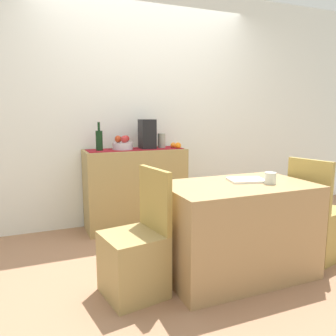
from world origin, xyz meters
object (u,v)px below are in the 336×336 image
(open_book, at_px, (246,180))
(coffee_cup, at_px, (270,178))
(sideboard_console, at_px, (136,189))
(dining_table, at_px, (237,229))
(chair_near_window, at_px, (135,258))
(ceramic_vase, at_px, (162,141))
(wine_bottle, at_px, (99,140))
(coffee_maker, at_px, (147,134))
(fruit_bowl, at_px, (123,146))
(chair_by_corner, at_px, (316,228))

(open_book, bearing_deg, coffee_cup, -42.84)
(sideboard_console, relative_size, open_book, 3.95)
(dining_table, bearing_deg, chair_near_window, 179.81)
(ceramic_vase, relative_size, chair_near_window, 0.19)
(wine_bottle, xyz_separation_m, open_book, (0.93, -1.31, -0.25))
(chair_near_window, bearing_deg, ceramic_vase, 61.80)
(coffee_maker, xyz_separation_m, ceramic_vase, (0.17, 0.00, -0.08))
(dining_table, height_order, coffee_cup, coffee_cup)
(sideboard_console, distance_m, fruit_bowl, 0.51)
(ceramic_vase, distance_m, chair_by_corner, 1.82)
(coffee_maker, bearing_deg, dining_table, -78.59)
(fruit_bowl, relative_size, wine_bottle, 0.73)
(fruit_bowl, bearing_deg, open_book, -62.72)
(coffee_cup, xyz_separation_m, chair_by_corner, (0.62, 0.09, -0.52))
(fruit_bowl, distance_m, dining_table, 1.59)
(coffee_cup, bearing_deg, fruit_bowl, 118.09)
(open_book, bearing_deg, chair_by_corner, 7.72)
(fruit_bowl, height_order, open_book, fruit_bowl)
(coffee_cup, relative_size, chair_near_window, 0.10)
(fruit_bowl, bearing_deg, coffee_cup, -61.91)
(coffee_cup, bearing_deg, ceramic_vase, 102.78)
(fruit_bowl, height_order, ceramic_vase, ceramic_vase)
(open_book, bearing_deg, chair_near_window, -163.70)
(fruit_bowl, distance_m, ceramic_vase, 0.45)
(wine_bottle, bearing_deg, coffee_maker, 0.00)
(open_book, bearing_deg, fruit_bowl, 130.12)
(open_book, height_order, chair_by_corner, chair_by_corner)
(dining_table, relative_size, coffee_cup, 12.85)
(fruit_bowl, xyz_separation_m, coffee_maker, (0.28, 0.00, 0.12))
(coffee_cup, bearing_deg, chair_by_corner, 8.58)
(fruit_bowl, xyz_separation_m, coffee_cup, (0.79, -1.47, -0.15))
(wine_bottle, bearing_deg, coffee_cup, -54.84)
(dining_table, bearing_deg, open_book, 27.02)
(chair_by_corner, bearing_deg, dining_table, 179.74)
(coffee_maker, relative_size, coffee_cup, 3.62)
(open_book, relative_size, coffee_cup, 3.11)
(wine_bottle, distance_m, coffee_cup, 1.81)
(fruit_bowl, relative_size, chair_near_window, 0.25)
(ceramic_vase, bearing_deg, dining_table, -85.56)
(open_book, xyz_separation_m, coffee_cup, (0.11, -0.16, 0.04))
(sideboard_console, distance_m, coffee_cup, 1.64)
(coffee_cup, bearing_deg, wine_bottle, 125.16)
(ceramic_vase, relative_size, dining_table, 0.15)
(dining_table, distance_m, chair_near_window, 0.85)
(sideboard_console, bearing_deg, wine_bottle, -180.00)
(sideboard_console, xyz_separation_m, chair_near_window, (-0.42, -1.37, -0.18))
(ceramic_vase, bearing_deg, fruit_bowl, 180.00)
(fruit_bowl, distance_m, chair_near_window, 1.55)
(sideboard_console, distance_m, ceramic_vase, 0.61)
(sideboard_console, xyz_separation_m, coffee_cup, (0.65, -1.47, 0.34))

